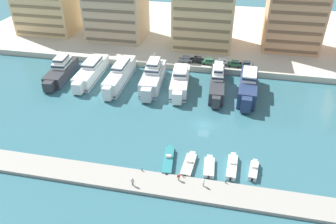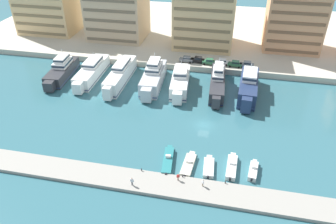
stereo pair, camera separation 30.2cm
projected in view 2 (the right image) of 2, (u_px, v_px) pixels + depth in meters
name	position (u px, v px, depth m)	size (l,w,h in m)	color
ground_plane	(204.00, 125.00, 75.65)	(400.00, 400.00, 0.00)	#336670
quay_promenade	(223.00, 32.00, 126.18)	(180.00, 70.00, 1.75)	beige
pier_dock	(190.00, 189.00, 58.39)	(120.00, 5.47, 0.68)	#9E998E
yacht_charcoal_far_left	(62.00, 70.00, 95.04)	(6.23, 19.20, 7.69)	#333338
yacht_white_left	(92.00, 71.00, 94.70)	(5.06, 21.17, 6.81)	white
yacht_white_mid_left	(120.00, 75.00, 92.15)	(4.03, 22.19, 7.31)	white
yacht_silver_center_left	(153.00, 77.00, 90.58)	(5.85, 20.20, 8.69)	silver
yacht_white_center	(180.00, 81.00, 89.11)	(5.85, 18.53, 7.25)	white
yacht_charcoal_center_right	(218.00, 81.00, 88.83)	(4.70, 21.68, 8.17)	#333338
yacht_navy_mid_right	(248.00, 86.00, 86.00)	(5.34, 19.84, 7.91)	navy
motorboat_teal_far_left	(168.00, 160.00, 64.72)	(2.65, 8.70, 1.46)	teal
motorboat_cream_left	(188.00, 164.00, 63.80)	(2.42, 7.45, 1.22)	beige
motorboat_white_mid_left	(209.00, 167.00, 63.23)	(2.29, 6.39, 0.83)	white
motorboat_white_center_left	(232.00, 167.00, 63.09)	(2.07, 7.60, 1.41)	white
motorboat_white_center	(253.00, 171.00, 62.15)	(2.07, 5.81, 1.55)	white
car_grey_far_left	(186.00, 59.00, 100.28)	(4.10, 1.92, 1.80)	slate
car_black_left	(198.00, 59.00, 100.00)	(4.17, 2.07, 1.80)	black
car_green_mid_left	(209.00, 61.00, 98.83)	(4.13, 1.98, 1.80)	#2D6642
car_white_center_left	(222.00, 62.00, 98.73)	(4.15, 2.02, 1.80)	white
car_green_center	(235.00, 64.00, 97.46)	(4.18, 2.09, 1.80)	#2D6642
car_grey_center_right	(247.00, 64.00, 97.15)	(4.15, 2.03, 1.80)	slate
apartment_block_mid_left	(205.00, 12.00, 107.01)	(19.60, 17.08, 24.20)	#E0BC84
apartment_block_center_left	(296.00, 11.00, 103.66)	(17.91, 14.06, 26.44)	tan
pedestrian_near_edge	(178.00, 176.00, 59.36)	(0.55, 0.36, 1.54)	#7A6B56
pedestrian_mid_deck	(203.00, 182.00, 58.08)	(0.41, 0.57, 1.64)	#7A6B56
pedestrian_far_side	(132.00, 181.00, 58.28)	(0.67, 0.24, 1.72)	#4C515B
bollard_west	(142.00, 169.00, 61.74)	(0.20, 0.20, 0.61)	#2D2D33
bollard_west_mid	(183.00, 176.00, 60.38)	(0.20, 0.20, 0.61)	#2D2D33
bollard_east_mid	(225.00, 182.00, 59.02)	(0.20, 0.20, 0.61)	#2D2D33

